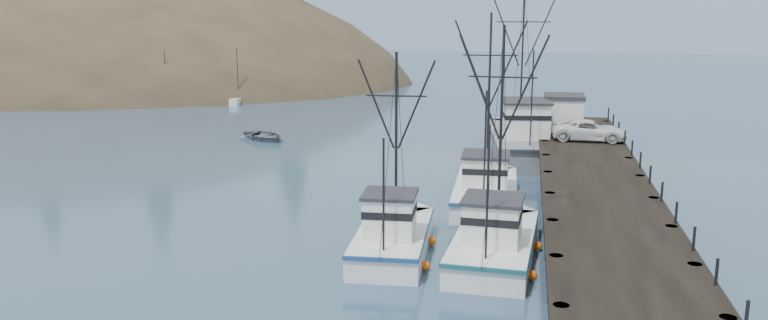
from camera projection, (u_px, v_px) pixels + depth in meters
The scene contains 12 objects.
ground at pixel (275, 291), 31.18m from camera, with size 400.00×400.00×0.00m, color navy.
pier at pixel (593, 179), 43.61m from camera, with size 6.00×44.00×2.00m.
distant_ridge at pixel (529, 47), 192.56m from camera, with size 360.00×40.00×26.00m, color #9EB2C6.
distant_ridge_far at pixel (353, 41), 216.17m from camera, with size 180.00×25.00×18.00m, color silver.
moored_sailboats at pixel (187, 95), 92.29m from camera, with size 19.87×15.65×6.35m.
trawler_near at pixel (495, 240), 35.21m from camera, with size 4.16×10.98×11.14m.
trawler_mid at pixel (394, 236), 35.91m from camera, with size 3.67×9.75×9.88m.
trawler_far at pixel (486, 189), 44.76m from camera, with size 3.85×11.23×11.52m.
work_vessel at pixel (521, 139), 58.42m from camera, with size 6.29×16.12×13.35m.
pier_shed at pixel (564, 112), 57.49m from camera, with size 3.00×3.20×2.80m.
pickup_truck at pixel (590, 130), 53.55m from camera, with size 2.44×5.28×1.47m, color silver.
motorboat at pixel (264, 140), 64.90m from camera, with size 3.51×4.91×1.02m, color #585F62.
Camera 1 is at (9.99, -27.95, 11.93)m, focal length 35.00 mm.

